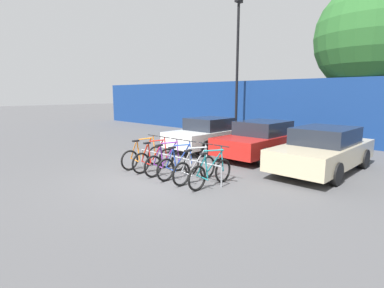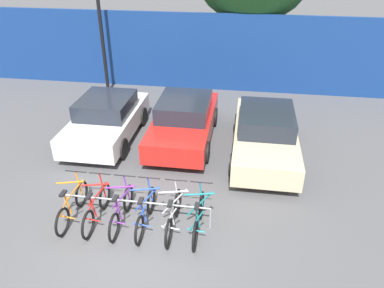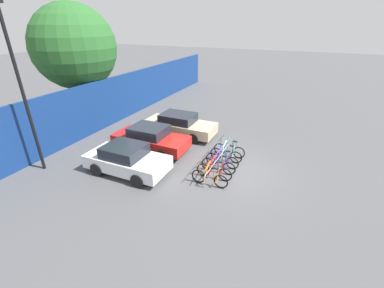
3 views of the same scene
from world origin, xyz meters
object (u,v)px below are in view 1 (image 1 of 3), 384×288
at_px(car_beige, 324,150).
at_px(tree_behind_hoarding, 372,38).
at_px(car_red, 262,139).
at_px(bicycle_teal, 211,173).
at_px(bicycle_red, 154,159).
at_px(lamp_post, 237,64).
at_px(bicycle_orange, 143,156).
at_px(bicycle_purple, 166,162).
at_px(car_white, 209,134).
at_px(bicycle_silver, 195,169).
at_px(bike_rack, 177,159).
at_px(bicycle_blue, 179,165).

distance_m(car_beige, tree_behind_hoarding, 8.32).
xyz_separation_m(car_red, car_beige, (2.55, -0.52, 0.00)).
bearing_deg(bicycle_teal, bicycle_red, -176.44).
height_order(bicycle_red, lamp_post, lamp_post).
distance_m(bicycle_orange, lamp_post, 9.01).
height_order(bicycle_orange, car_beige, car_beige).
distance_m(bicycle_orange, car_beige, 5.84).
height_order(bicycle_purple, car_white, car_white).
distance_m(bicycle_silver, lamp_post, 9.82).
xyz_separation_m(bicycle_red, bicycle_teal, (2.38, 0.00, 0.00)).
bearing_deg(lamp_post, bicycle_purple, -68.21).
xyz_separation_m(bicycle_red, car_red, (1.33, 4.24, 0.31)).
bearing_deg(bike_rack, car_red, 83.82).
height_order(bicycle_purple, car_red, car_red).
xyz_separation_m(bicycle_orange, bicycle_red, (0.59, 0.00, 0.00)).
height_order(car_beige, lamp_post, lamp_post).
bearing_deg(bicycle_purple, bicycle_blue, 1.34).
bearing_deg(car_red, bicycle_silver, -83.68).
height_order(bicycle_purple, lamp_post, lamp_post).
height_order(bicycle_teal, car_white, car_white).
distance_m(bicycle_purple, car_white, 4.36).
bearing_deg(car_red, bicycle_red, -107.46).
distance_m(bicycle_orange, bicycle_purple, 1.19).
height_order(bicycle_silver, lamp_post, lamp_post).
distance_m(bike_rack, bicycle_orange, 1.50).
relative_size(bicycle_purple, car_red, 0.41).
bearing_deg(car_white, bicycle_red, -73.82).
relative_size(bicycle_orange, car_red, 0.41).
bearing_deg(bicycle_orange, lamp_post, 104.06).
distance_m(bicycle_purple, tree_behind_hoarding, 12.03).
bearing_deg(lamp_post, car_white, -70.20).
xyz_separation_m(bicycle_orange, bicycle_silver, (2.40, 0.00, 0.00)).
bearing_deg(bicycle_red, car_beige, 45.01).
bearing_deg(bike_rack, bicycle_blue, -28.64).
xyz_separation_m(bicycle_teal, car_white, (-3.53, 3.98, 0.31)).
distance_m(bicycle_blue, tree_behind_hoarding, 11.92).
height_order(bicycle_red, car_white, car_white).
relative_size(bicycle_blue, bicycle_silver, 1.00).
relative_size(bicycle_blue, bicycle_teal, 1.00).
relative_size(bicycle_red, bicycle_teal, 1.00).
relative_size(car_beige, lamp_post, 0.61).
relative_size(bicycle_purple, lamp_post, 0.23).
distance_m(bicycle_purple, lamp_post, 9.34).
bearing_deg(bicycle_teal, bicycle_purple, -176.44).
bearing_deg(bicycle_purple, bicycle_red, -178.66).
bearing_deg(bicycle_teal, bicycle_silver, -176.44).
bearing_deg(bicycle_teal, bicycle_orange, -176.44).
bearing_deg(bicycle_teal, lamp_post, 125.50).
distance_m(bicycle_teal, car_red, 4.38).
distance_m(lamp_post, tree_behind_hoarding, 6.51).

